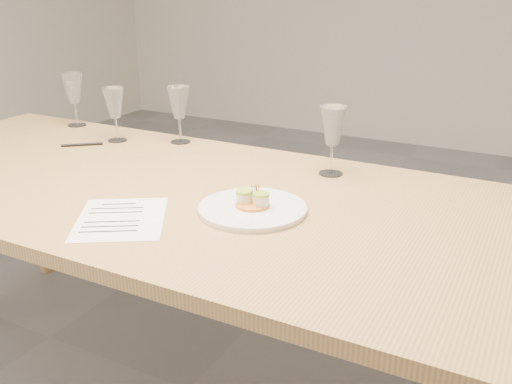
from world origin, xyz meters
The scene contains 8 objects.
dining_table centered at (0.00, 0.00, 0.68)m, with size 2.40×1.00×0.75m.
dinner_plate centered at (0.29, -0.06, 0.76)m, with size 0.29×0.29×0.08m.
recipe_sheet centered at (0.01, -0.27, 0.75)m, with size 0.34×0.36×0.00m.
ballpoint_pen centered at (-0.58, 0.20, 0.76)m, with size 0.12×0.11×0.01m.
wine_glass_0 centered at (-0.83, 0.43, 0.91)m, with size 0.09×0.09×0.22m.
wine_glass_1 centered at (-0.51, 0.32, 0.89)m, with size 0.08×0.08×0.21m.
wine_glass_2 centered at (-0.28, 0.42, 0.90)m, with size 0.09×0.09×0.21m.
wine_glass_3 centered at (0.36, 0.33, 0.90)m, with size 0.09×0.09×0.22m.
Camera 1 is at (0.96, -1.31, 1.34)m, focal length 40.00 mm.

